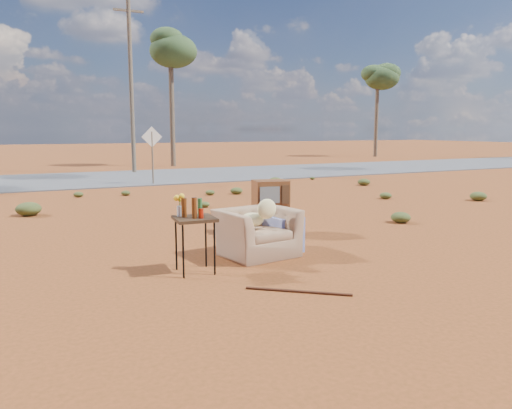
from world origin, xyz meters
name	(u,v)px	position (x,y,z in m)	size (l,w,h in m)	color
ground	(257,266)	(0.00, 0.00, 0.00)	(140.00, 140.00, 0.00)	brown
highway	(100,179)	(0.00, 15.00, 0.02)	(140.00, 7.00, 0.04)	#565659
armchair	(261,226)	(0.39, 0.61, 0.49)	(1.48, 1.07, 1.04)	#956F51
tv_unit	(270,194)	(1.33, 2.09, 0.80)	(0.76, 0.65, 1.07)	black
side_table	(191,215)	(-1.00, 0.12, 0.85)	(0.62, 0.62, 1.14)	#372514
rusty_bar	(298,291)	(-0.08, -1.38, 0.02)	(0.04, 0.04, 1.38)	#482113
road_sign	(152,145)	(1.50, 12.00, 1.50)	(0.78, 0.06, 2.19)	brown
eucalyptus_center	(170,50)	(5.00, 21.00, 6.43)	(3.20, 3.20, 7.60)	brown
eucalyptus_right	(378,78)	(22.00, 24.00, 5.94)	(3.20, 3.20, 7.10)	brown
utility_pole_center	(131,85)	(2.00, 17.50, 4.15)	(1.40, 0.20, 8.00)	brown
scrub_patch	(138,216)	(-0.82, 4.41, 0.14)	(17.49, 8.07, 0.33)	#414C21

